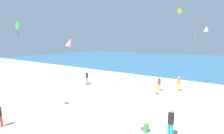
{
  "coord_description": "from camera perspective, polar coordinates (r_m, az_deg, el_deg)",
  "views": [
    {
      "loc": [
        8.82,
        -6.23,
        5.46
      ],
      "look_at": [
        0.0,
        7.05,
        2.97
      ],
      "focal_mm": 24.24,
      "sensor_mm": 36.0,
      "label": 1
    }
  ],
  "objects": [
    {
      "name": "person_4",
      "position": [
        21.37,
        -9.45,
        -3.6
      ],
      "size": [
        0.42,
        0.42,
        1.54
      ],
      "rotation": [
        0.0,
        0.0,
        4.18
      ],
      "color": "#D8599E",
      "rests_on": "ground_plane"
    },
    {
      "name": "kite_red",
      "position": [
        25.75,
        28.83,
        11.51
      ],
      "size": [
        0.55,
        0.58,
        1.48
      ],
      "rotation": [
        0.0,
        0.0,
        4.1
      ],
      "color": "red"
    },
    {
      "name": "person_1",
      "position": [
        10.38,
        12.61,
        -21.45
      ],
      "size": [
        0.61,
        0.54,
        0.68
      ],
      "rotation": [
        0.0,
        0.0,
        2.56
      ],
      "color": "green",
      "rests_on": "ground_plane"
    },
    {
      "name": "person_5",
      "position": [
        19.17,
        23.83,
        -5.45
      ],
      "size": [
        0.43,
        0.43,
        1.67
      ],
      "rotation": [
        0.0,
        0.0,
        0.35
      ],
      "color": "yellow",
      "rests_on": "ground_plane"
    },
    {
      "name": "kite_white",
      "position": [
        22.73,
        32.04,
        12.15
      ],
      "size": [
        0.77,
        0.76,
        1.06
      ],
      "rotation": [
        0.0,
        0.0,
        4.16
      ],
      "color": "white"
    },
    {
      "name": "kite_pink",
      "position": [
        18.84,
        -15.64,
        8.89
      ],
      "size": [
        1.34,
        1.37,
        1.93
      ],
      "rotation": [
        0.0,
        0.0,
        5.57
      ],
      "color": "pink"
    },
    {
      "name": "person_2",
      "position": [
        18.39,
        17.38,
        -5.9
      ],
      "size": [
        0.33,
        0.33,
        1.55
      ],
      "rotation": [
        0.0,
        0.0,
        1.51
      ],
      "color": "yellow",
      "rests_on": "ground_plane"
    },
    {
      "name": "person_3",
      "position": [
        9.96,
        21.3,
        -18.47
      ],
      "size": [
        0.43,
        0.43,
        1.7
      ],
      "rotation": [
        0.0,
        0.0,
        1.22
      ],
      "color": "#19ADB2",
      "rests_on": "ground_plane"
    },
    {
      "name": "ocean_water",
      "position": [
        55.37,
        24.29,
        2.46
      ],
      "size": [
        120.0,
        60.0,
        0.05
      ],
      "primitive_type": "cube",
      "color": "teal",
      "rests_on": "ground_plane"
    },
    {
      "name": "kite_green",
      "position": [
        12.83,
        -32.11,
        13.02
      ],
      "size": [
        0.75,
        0.14,
        1.06
      ],
      "rotation": [
        0.0,
        0.0,
        6.12
      ],
      "color": "green"
    },
    {
      "name": "ground_plane",
      "position": [
        19.26,
        4.91,
        -7.62
      ],
      "size": [
        120.0,
        120.0,
        0.0
      ],
      "primitive_type": "plane",
      "color": "beige"
    },
    {
      "name": "kite_yellow",
      "position": [
        27.37,
        24.15,
        18.65
      ],
      "size": [
        0.71,
        0.87,
        1.62
      ],
      "rotation": [
        0.0,
        0.0,
        0.92
      ],
      "color": "yellow"
    }
  ]
}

